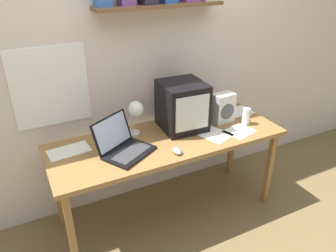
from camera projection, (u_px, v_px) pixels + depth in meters
ground_plane at (168, 212)px, 2.82m from camera, size 12.00×12.00×0.00m
back_wall at (143, 49)px, 2.56m from camera, size 5.60×0.24×2.60m
corner_desk at (168, 145)px, 2.51m from camera, size 1.79×0.65×0.73m
crt_monitor at (182, 106)px, 2.55m from camera, size 0.35×0.36×0.38m
laptop at (122, 144)px, 2.28m from camera, size 0.44×0.43×0.24m
desk_lamp at (135, 112)px, 2.39m from camera, size 0.13×0.18×0.29m
juice_glass at (246, 117)px, 2.65m from camera, size 0.06×0.06×0.14m
space_heater at (223, 108)px, 2.67m from camera, size 0.19×0.13×0.24m
computer_mouse at (177, 151)px, 2.28m from camera, size 0.07×0.11×0.03m
printed_handout at (236, 112)px, 2.89m from camera, size 0.27×0.19×0.00m
loose_paper_near_monitor at (239, 131)px, 2.57m from camera, size 0.26×0.23×0.00m
loose_paper_near_laptop at (216, 135)px, 2.52m from camera, size 0.26×0.27×0.00m
open_notebook at (69, 151)px, 2.31m from camera, size 0.30×0.19×0.00m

